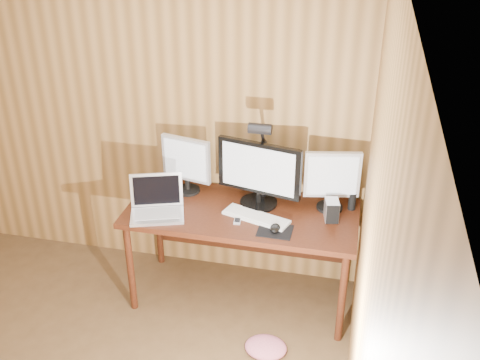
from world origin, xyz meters
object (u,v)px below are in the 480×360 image
(keyboard, at_px, (256,217))
(desk_lamp, at_px, (262,149))
(mouse, at_px, (275,228))
(speaker, at_px, (352,201))
(desk, at_px, (244,221))
(monitor_left, at_px, (186,163))
(laptop, at_px, (157,204))
(phone, at_px, (237,221))
(monitor_right, at_px, (332,179))
(monitor_center, at_px, (259,173))
(hard_drive, at_px, (332,210))

(keyboard, xyz_separation_m, desk_lamp, (-0.01, 0.22, 0.40))
(mouse, bearing_deg, speaker, 27.93)
(desk, height_order, monitor_left, monitor_left)
(laptop, relative_size, keyboard, 0.89)
(mouse, height_order, desk_lamp, desk_lamp)
(keyboard, bearing_deg, desk_lamp, 110.87)
(keyboard, xyz_separation_m, phone, (-0.12, -0.07, -0.01))
(speaker, bearing_deg, monitor_right, -169.91)
(desk, bearing_deg, mouse, -45.14)
(desk_lamp, bearing_deg, phone, -98.52)
(monitor_right, relative_size, laptop, 1.01)
(monitor_right, height_order, keyboard, monitor_right)
(desk, height_order, desk_lamp, desk_lamp)
(monitor_left, height_order, monitor_right, monitor_right)
(monitor_center, relative_size, desk_lamp, 0.89)
(monitor_right, bearing_deg, speaker, -1.58)
(speaker, bearing_deg, monitor_left, -179.62)
(desk, relative_size, mouse, 14.63)
(monitor_left, xyz_separation_m, phone, (0.45, -0.33, -0.22))
(hard_drive, xyz_separation_m, desk_lamp, (-0.51, 0.12, 0.35))
(monitor_right, distance_m, speaker, 0.23)
(phone, distance_m, desk_lamp, 0.51)
(monitor_right, distance_m, laptop, 1.21)
(monitor_right, relative_size, hard_drive, 2.98)
(phone, bearing_deg, mouse, -19.22)
(desk, relative_size, speaker, 12.78)
(hard_drive, distance_m, speaker, 0.21)
(mouse, distance_m, desk_lamp, 0.55)
(speaker, bearing_deg, mouse, -140.17)
(desk, bearing_deg, laptop, -159.14)
(keyboard, bearing_deg, phone, -132.13)
(speaker, height_order, desk_lamp, desk_lamp)
(monitor_center, xyz_separation_m, keyboard, (0.02, -0.19, -0.24))
(phone, bearing_deg, monitor_right, 20.98)
(phone, xyz_separation_m, desk_lamp, (0.10, 0.28, 0.41))
(monitor_left, relative_size, desk_lamp, 0.64)
(laptop, bearing_deg, desk_lamp, 4.48)
(desk, distance_m, desk_lamp, 0.55)
(monitor_left, bearing_deg, desk, -2.21)
(keyboard, xyz_separation_m, speaker, (0.62, 0.27, 0.05))
(monitor_left, bearing_deg, monitor_right, 11.36)
(monitor_right, bearing_deg, desk_lamp, 171.17)
(monitor_center, height_order, monitor_left, monitor_center)
(monitor_right, distance_m, hard_drive, 0.21)
(monitor_center, relative_size, phone, 6.35)
(keyboard, height_order, speaker, speaker)
(speaker, bearing_deg, hard_drive, -127.71)
(speaker, xyz_separation_m, desk_lamp, (-0.63, -0.05, 0.35))
(laptop, height_order, hard_drive, laptop)
(monitor_center, height_order, hard_drive, monitor_center)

